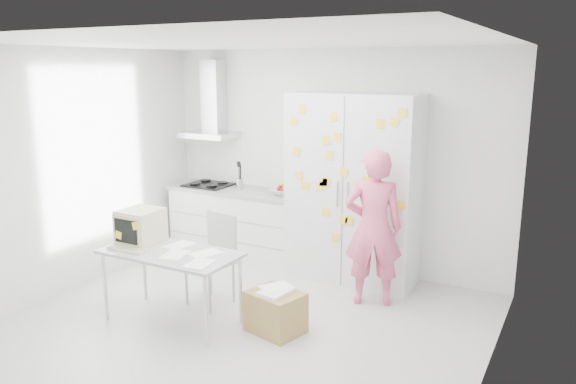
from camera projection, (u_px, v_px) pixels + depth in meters
The scene contains 10 objects.
floor at pixel (244, 325), 5.54m from camera, with size 4.50×4.00×0.02m, color silver.
walls at pixel (280, 178), 5.86m from camera, with size 4.52×4.01×2.70m.
ceiling at pixel (239, 42), 4.95m from camera, with size 4.50×4.00×0.02m, color white.
counter_run at pixel (237, 222), 7.45m from camera, with size 1.84×0.63×1.28m.
range_hood at pixel (213, 107), 7.46m from camera, with size 0.70×0.48×1.01m.
tall_cabinet at pixel (354, 189), 6.53m from camera, with size 1.50×0.68×2.20m.
person at pixel (373, 228), 5.88m from camera, with size 0.61×0.40×1.67m, color #F05D86.
desk at pixel (151, 238), 5.59m from camera, with size 1.36×0.69×1.08m.
chair at pixel (215, 253), 5.98m from camera, with size 0.50×0.50×0.97m.
cardboard_box at pixel (276, 311), 5.36m from camera, with size 0.58×0.51×0.44m.
Camera 1 is at (2.83, -4.29, 2.49)m, focal length 35.00 mm.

